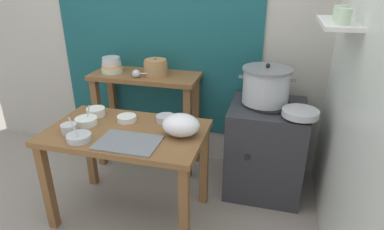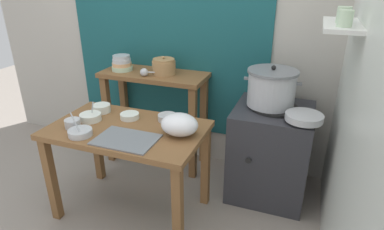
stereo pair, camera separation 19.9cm
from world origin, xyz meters
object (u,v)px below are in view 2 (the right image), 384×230
Objects in this scene: plastic_bag at (179,125)px; prep_bowl_3 at (73,123)px; prep_bowl_5 at (167,117)px; prep_bowl_0 at (101,108)px; serving_tray at (126,140)px; prep_bowl_1 at (80,132)px; steamer_pot at (272,88)px; stove_block at (270,151)px; clay_pot at (164,67)px; ladle at (145,72)px; prep_bowl_4 at (90,117)px; wide_pan at (304,117)px; prep_bowl_2 at (130,116)px; back_shelf_table at (155,96)px; bowl_stack_enamel at (122,63)px; prep_table at (128,141)px.

prep_bowl_3 is at bearing -167.74° from plastic_bag.
prep_bowl_0 is at bearing -176.63° from prep_bowl_5.
serving_tray is 0.33m from prep_bowl_1.
prep_bowl_3 reaches higher than serving_tray.
plastic_bag is (-0.51, -0.60, -0.13)m from steamer_pot.
steamer_pot is at bearing 49.61° from plastic_bag.
prep_bowl_1 reaches higher than prep_bowl_0.
stove_block is at bearing 42.52° from serving_tray.
plastic_bag reaches higher than serving_tray.
prep_bowl_5 is (0.27, -0.53, -0.22)m from clay_pot.
ladle is (-1.07, -0.01, 0.01)m from steamer_pot.
clay_pot is 1.31× the size of prep_bowl_4.
prep_bowl_2 is at bearing -167.14° from wide_pan.
wide_pan is (1.32, -0.32, 0.12)m from back_shelf_table.
back_shelf_table is 6.88× the size of prep_bowl_2.
wide_pan is 0.97m from prep_bowl_5.
prep_bowl_5 is (0.68, -0.51, -0.22)m from bowl_stack_enamel.
clay_pot is (0.10, 0.00, 0.29)m from back_shelf_table.
plastic_bag is 1.83× the size of prep_bowl_2.
steamer_pot is 1.32m from prep_bowl_0.
wide_pan is (1.33, -0.20, -0.13)m from ladle.
prep_bowl_1 is at bearing -144.79° from stove_block.
prep_bowl_1 reaches higher than prep_bowl_2.
back_shelf_table is 4.67× the size of clay_pot.
back_shelf_table reaches higher than prep_bowl_4.
prep_bowl_0 is at bearing 172.87° from prep_bowl_2.
prep_bowl_1 is 1.20× the size of prep_bowl_2.
back_shelf_table reaches higher than prep_table.
clay_pot is at bearing 63.27° from prep_bowl_0.
bowl_stack_enamel is 1.12× the size of prep_bowl_1.
wide_pan reaches higher than prep_bowl_0.
prep_bowl_1 reaches higher than prep_bowl_3.
back_shelf_table is at bearing 85.38° from prep_bowl_1.
plastic_bag is at bearing -46.68° from prep_bowl_5.
bowl_stack_enamel is 0.74× the size of plastic_bag.
steamer_pot is 3.11× the size of prep_bowl_0.
back_shelf_table is at bearing 174.04° from steamer_pot.
stove_block is 4.15× the size of bowl_stack_enamel.
ladle is 0.53m from prep_bowl_2.
clay_pot is 0.63m from prep_bowl_5.
bowl_stack_enamel is 0.99m from prep_bowl_1.
steamer_pot is at bearing 31.62° from prep_bowl_5.
plastic_bag is at bearing 1.11° from prep_bowl_4.
prep_bowl_2 is 0.29m from prep_bowl_5.
bowl_stack_enamel is 1.07m from serving_tray.
prep_table is 7.88× the size of prep_bowl_2.
plastic_bag is at bearing -11.68° from prep_bowl_0.
back_shelf_table is 6.95× the size of prep_bowl_0.
wide_pan is at bearing 12.72° from prep_bowl_5.
prep_table is 0.92m from bowl_stack_enamel.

